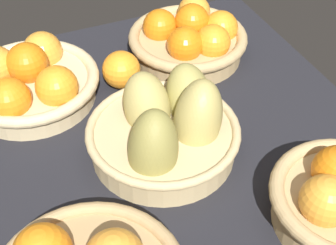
% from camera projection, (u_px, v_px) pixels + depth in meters
% --- Properties ---
extents(market_tray, '(0.84, 0.72, 0.03)m').
position_uv_depth(market_tray, '(169.00, 156.00, 0.84)').
color(market_tray, black).
rests_on(market_tray, ground).
extents(basket_far_right, '(0.25, 0.25, 0.11)m').
position_uv_depth(basket_far_right, '(30.00, 81.00, 0.90)').
color(basket_far_right, '#D3BC8C').
rests_on(basket_far_right, market_tray).
extents(basket_near_right, '(0.24, 0.24, 0.11)m').
position_uv_depth(basket_near_right, '(190.00, 38.00, 1.00)').
color(basket_near_right, tan).
rests_on(basket_near_right, market_tray).
extents(basket_center_pears, '(0.25, 0.25, 0.15)m').
position_uv_depth(basket_center_pears, '(168.00, 130.00, 0.79)').
color(basket_center_pears, tan).
rests_on(basket_center_pears, market_tray).
extents(loose_orange_front_gap, '(0.07, 0.07, 0.07)m').
position_uv_depth(loose_orange_front_gap, '(121.00, 70.00, 0.93)').
color(loose_orange_front_gap, orange).
rests_on(loose_orange_front_gap, market_tray).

